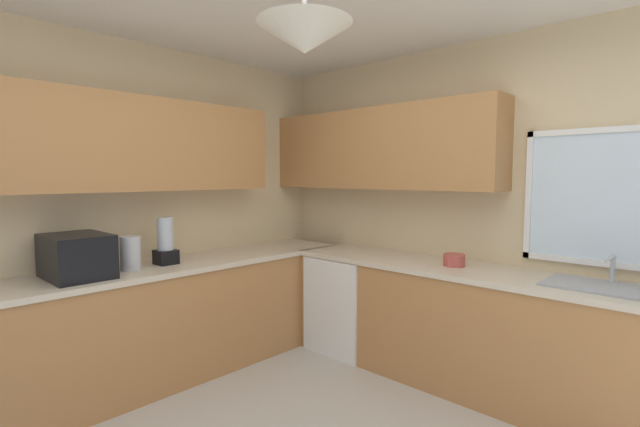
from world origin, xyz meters
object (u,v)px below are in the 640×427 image
at_px(kettle, 131,253).
at_px(blender_appliance, 166,243).
at_px(dishwasher, 350,302).
at_px(microwave, 77,256).
at_px(bowl, 454,260).
at_px(sink_assembly, 606,287).

height_order(kettle, blender_appliance, blender_appliance).
bearing_deg(kettle, dishwasher, 69.39).
bearing_deg(microwave, kettle, 86.74).
xyz_separation_m(kettle, bowl, (1.62, 1.73, -0.08)).
bearing_deg(dishwasher, kettle, -110.61).
relative_size(microwave, bowl, 2.99).
bearing_deg(microwave, sink_assembly, 38.51).
relative_size(kettle, blender_appliance, 0.68).
relative_size(dishwasher, blender_appliance, 2.35).
height_order(dishwasher, microwave, microwave).
height_order(bowl, blender_appliance, blender_appliance).
bearing_deg(kettle, bowl, 46.87).
bearing_deg(dishwasher, sink_assembly, 1.04).
bearing_deg(bowl, blender_appliance, -138.50).
relative_size(bowl, blender_appliance, 0.45).
bearing_deg(bowl, sink_assembly, 0.34).
distance_m(kettle, bowl, 2.37).
distance_m(microwave, kettle, 0.35).
xyz_separation_m(sink_assembly, blender_appliance, (-2.63, -1.46, 0.15)).
height_order(microwave, bowl, microwave).
distance_m(dishwasher, microwave, 2.24).
relative_size(kettle, sink_assembly, 0.37).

